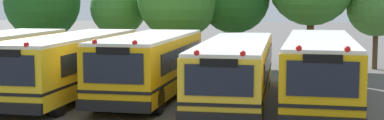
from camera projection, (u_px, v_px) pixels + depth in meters
name	position (u px, v px, depth m)	size (l,w,h in m)	color
ground_plane	(150.00, 98.00, 22.45)	(160.00, 160.00, 0.00)	#514F4C
school_bus_1	(71.00, 63.00, 22.76)	(2.55, 10.73, 2.65)	yellow
school_bus_2	(151.00, 64.00, 22.34)	(2.60, 9.26, 2.69)	#EAA80C
school_bus_3	(236.00, 68.00, 21.61)	(2.76, 11.61, 2.52)	yellow
school_bus_4	(319.00, 68.00, 20.89)	(2.71, 11.39, 2.69)	#EAA80C
tree_0	(45.00, 2.00, 33.27)	(4.59, 4.55, 6.12)	#4C3823
tree_1	(119.00, 7.00, 33.65)	(3.39, 3.39, 5.17)	#4C3823
tree_5	(376.00, 7.00, 31.57)	(3.35, 3.35, 5.24)	#4C3823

